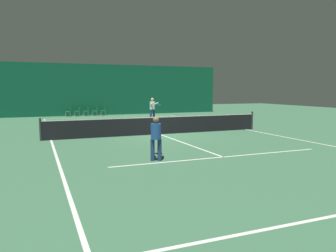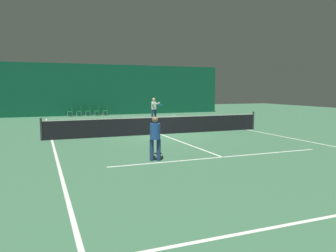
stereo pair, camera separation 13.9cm
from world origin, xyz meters
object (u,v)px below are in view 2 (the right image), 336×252
courtside_chair_0 (71,111)px  courtside_chair_4 (106,110)px  courtside_chair_1 (80,111)px  courtside_chair_3 (97,110)px  player_far (154,107)px  tennis_net (160,125)px  courtside_chair_2 (89,110)px  player_near (155,135)px

courtside_chair_0 → courtside_chair_4: size_ratio=1.00×
courtside_chair_1 → courtside_chair_3: 1.57m
courtside_chair_1 → courtside_chair_4: 2.35m
courtside_chair_4 → player_far: bearing=21.9°
player_far → courtside_chair_1: player_far is taller
tennis_net → courtside_chair_4: tennis_net is taller
courtside_chair_1 → courtside_chair_2: 0.78m
tennis_net → courtside_chair_3: bearing=94.3°
courtside_chair_0 → courtside_chair_3: bearing=90.0°
player_near → courtside_chair_1: size_ratio=1.78×
courtside_chair_4 → courtside_chair_1: bearing=-90.0°
courtside_chair_0 → courtside_chair_4: 3.13m
player_near → courtside_chair_1: 19.93m
player_near → player_far: 14.38m
player_near → courtside_chair_0: 19.96m
tennis_net → player_far: bearing=73.3°
courtside_chair_3 → courtside_chair_4: same height
courtside_chair_1 → player_near: bearing=0.6°
tennis_net → player_far: 7.94m
player_far → courtside_chair_2: player_far is taller
courtside_chair_2 → player_near: bearing=-1.6°
courtside_chair_0 → courtside_chair_1: 0.78m
courtside_chair_0 → tennis_net: bearing=13.7°
tennis_net → courtside_chair_2: bearing=97.5°
player_far → player_near: bearing=-29.9°
player_near → courtside_chair_2: player_near is taller
tennis_net → courtside_chair_4: (-0.27, 13.91, -0.03)m
player_near → courtside_chair_4: size_ratio=1.78×
player_near → courtside_chair_0: bearing=22.5°
player_far → courtside_chair_1: 8.01m
player_near → courtside_chair_0: size_ratio=1.78×
courtside_chair_1 → courtside_chair_0: bearing=-90.0°
courtside_chair_1 → tennis_net: bearing=10.7°
player_far → courtside_chair_3: player_far is taller
courtside_chair_1 → courtside_chair_4: size_ratio=1.00×
tennis_net → courtside_chair_2: size_ratio=14.29×
courtside_chair_2 → courtside_chair_3: (0.78, 0.00, 0.00)m
tennis_net → courtside_chair_4: 13.91m
player_far → courtside_chair_3: size_ratio=2.07×
tennis_net → player_near: bearing=-111.8°
tennis_net → courtside_chair_1: (-2.62, 13.91, -0.03)m
courtside_chair_2 → courtside_chair_1: bearing=-90.0°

